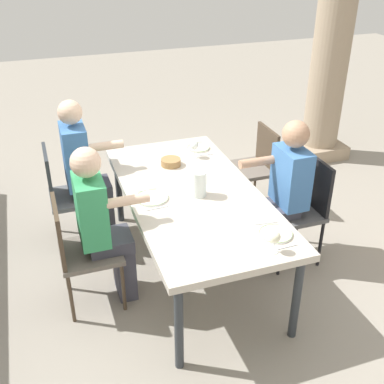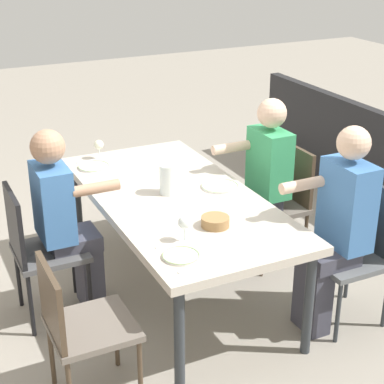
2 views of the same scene
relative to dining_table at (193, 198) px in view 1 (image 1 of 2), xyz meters
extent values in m
plane|color=gray|center=(0.00, 0.00, -0.69)|extent=(16.00, 16.00, 0.00)
cube|color=beige|center=(0.00, 0.00, 0.03)|extent=(2.07, 1.00, 0.05)
cylinder|color=#2D3338|center=(-0.95, 0.42, -0.34)|extent=(0.06, 0.06, 0.69)
cylinder|color=#2D3338|center=(0.95, 0.42, -0.34)|extent=(0.06, 0.06, 0.69)
cylinder|color=#2D3338|center=(-0.95, -0.42, -0.34)|extent=(0.06, 0.06, 0.69)
cylinder|color=#2D3338|center=(0.95, -0.42, -0.34)|extent=(0.06, 0.06, 0.69)
cube|color=#6A6158|center=(-0.76, 0.84, -0.24)|extent=(0.44, 0.44, 0.04)
cube|color=#473828|center=(-0.76, 1.04, -0.04)|extent=(0.42, 0.03, 0.40)
cylinder|color=#473828|center=(-0.95, 0.65, -0.47)|extent=(0.03, 0.03, 0.43)
cylinder|color=#473828|center=(-0.57, 0.65, -0.47)|extent=(0.03, 0.03, 0.43)
cylinder|color=#473828|center=(-0.95, 1.03, -0.47)|extent=(0.03, 0.03, 0.43)
cylinder|color=#473828|center=(-0.57, 1.03, -0.47)|extent=(0.03, 0.03, 0.43)
cube|color=#5B5E61|center=(-0.76, -0.84, -0.24)|extent=(0.44, 0.44, 0.04)
cube|color=#2D3338|center=(-0.76, -1.04, 0.00)|extent=(0.42, 0.03, 0.47)
cylinder|color=#2D3338|center=(-0.57, -0.65, -0.47)|extent=(0.03, 0.03, 0.43)
cylinder|color=#2D3338|center=(-0.95, -0.65, -0.47)|extent=(0.03, 0.03, 0.43)
cylinder|color=#2D3338|center=(-0.57, -1.03, -0.47)|extent=(0.03, 0.03, 0.43)
cylinder|color=#2D3338|center=(-0.95, -1.03, -0.47)|extent=(0.03, 0.03, 0.43)
cube|color=#4F4F50|center=(0.12, 0.84, -0.23)|extent=(0.44, 0.44, 0.04)
cube|color=black|center=(0.12, 1.04, 0.00)|extent=(0.42, 0.03, 0.45)
cylinder|color=black|center=(-0.07, 0.65, -0.46)|extent=(0.03, 0.03, 0.44)
cylinder|color=black|center=(0.31, 0.65, -0.46)|extent=(0.03, 0.03, 0.44)
cylinder|color=black|center=(-0.07, 1.03, -0.46)|extent=(0.03, 0.03, 0.44)
cylinder|color=black|center=(0.31, 1.03, -0.46)|extent=(0.03, 0.03, 0.44)
cube|color=#6A6158|center=(0.12, -0.84, -0.24)|extent=(0.44, 0.44, 0.04)
cube|color=#473828|center=(0.12, -1.04, -0.02)|extent=(0.42, 0.03, 0.44)
cylinder|color=#473828|center=(0.31, -0.65, -0.47)|extent=(0.03, 0.03, 0.43)
cylinder|color=#473828|center=(-0.07, -0.65, -0.47)|extent=(0.03, 0.03, 0.43)
cylinder|color=#473828|center=(0.31, -1.03, -0.47)|extent=(0.03, 0.03, 0.43)
cylinder|color=#473828|center=(-0.07, -1.03, -0.47)|extent=(0.03, 0.03, 0.43)
cube|color=#3F3F4C|center=(-0.76, -0.60, -0.46)|extent=(0.24, 0.14, 0.46)
cube|color=#3F3F4C|center=(-0.76, -0.69, -0.18)|extent=(0.28, 0.32, 0.10)
cube|color=#3F72B2|center=(-0.76, -0.80, 0.15)|extent=(0.34, 0.20, 0.55)
sphere|color=beige|center=(-0.76, -0.80, 0.54)|extent=(0.20, 0.20, 0.20)
cylinder|color=beige|center=(-0.62, -0.56, 0.27)|extent=(0.07, 0.30, 0.07)
cube|color=#3F3F4C|center=(0.12, -0.60, -0.46)|extent=(0.24, 0.14, 0.46)
cube|color=#3F3F4C|center=(0.12, -0.69, -0.18)|extent=(0.28, 0.32, 0.10)
cube|color=#389E60|center=(0.12, -0.80, 0.12)|extent=(0.34, 0.20, 0.49)
sphere|color=beige|center=(0.12, -0.80, 0.49)|extent=(0.21, 0.21, 0.21)
cylinder|color=beige|center=(0.26, -0.56, 0.23)|extent=(0.07, 0.30, 0.07)
cube|color=#3F3F4C|center=(0.12, 0.59, -0.46)|extent=(0.24, 0.14, 0.46)
cube|color=#3F3F4C|center=(0.12, 0.68, -0.18)|extent=(0.28, 0.32, 0.10)
cube|color=#3F72B2|center=(0.12, 0.79, 0.12)|extent=(0.34, 0.20, 0.48)
sphere|color=tan|center=(0.12, 0.79, 0.48)|extent=(0.21, 0.21, 0.21)
cylinder|color=tan|center=(-0.02, 0.55, 0.22)|extent=(0.07, 0.30, 0.07)
cube|color=tan|center=(-1.69, 2.27, -0.61)|extent=(0.56, 0.56, 0.16)
cylinder|color=tan|center=(-1.69, 2.27, 0.72)|extent=(0.43, 0.43, 2.48)
cylinder|color=white|center=(-0.77, 0.32, 0.06)|extent=(0.20, 0.20, 0.01)
torus|color=#A4C786|center=(-0.77, 0.32, 0.07)|extent=(0.21, 0.21, 0.01)
cylinder|color=white|center=(-0.60, 0.22, 0.06)|extent=(0.06, 0.06, 0.00)
cylinder|color=white|center=(-0.60, 0.22, 0.10)|extent=(0.01, 0.01, 0.08)
sphere|color=white|center=(-0.60, 0.22, 0.17)|extent=(0.08, 0.08, 0.08)
cube|color=silver|center=(-0.92, 0.32, 0.06)|extent=(0.02, 0.17, 0.01)
cube|color=silver|center=(-0.62, 0.32, 0.06)|extent=(0.02, 0.17, 0.01)
cylinder|color=white|center=(0.00, -0.33, 0.06)|extent=(0.25, 0.25, 0.01)
torus|color=#A9CD91|center=(0.00, -0.33, 0.07)|extent=(0.25, 0.25, 0.01)
cube|color=silver|center=(-0.15, -0.33, 0.06)|extent=(0.03, 0.17, 0.01)
cube|color=silver|center=(0.15, -0.33, 0.06)|extent=(0.02, 0.17, 0.01)
cylinder|color=white|center=(0.74, 0.33, 0.06)|extent=(0.23, 0.23, 0.01)
torus|color=#A9CD91|center=(0.74, 0.33, 0.07)|extent=(0.23, 0.23, 0.01)
cylinder|color=white|center=(0.90, 0.23, 0.06)|extent=(0.06, 0.06, 0.00)
cylinder|color=white|center=(0.90, 0.23, 0.10)|extent=(0.01, 0.01, 0.07)
sphere|color=#F2EFCC|center=(0.90, 0.23, 0.17)|extent=(0.07, 0.07, 0.07)
cube|color=silver|center=(0.59, 0.33, 0.06)|extent=(0.04, 0.17, 0.01)
cube|color=silver|center=(0.89, 0.33, 0.06)|extent=(0.02, 0.17, 0.01)
cylinder|color=white|center=(0.06, 0.03, 0.16)|extent=(0.12, 0.12, 0.20)
cylinder|color=#EFEAC6|center=(0.06, 0.03, 0.13)|extent=(0.11, 0.11, 0.13)
cylinder|color=#9E7547|center=(-0.51, -0.02, 0.09)|extent=(0.17, 0.17, 0.06)
camera|label=1|loc=(3.09, -1.07, 1.88)|focal=44.98mm
camera|label=2|loc=(-3.48, 1.57, 1.73)|focal=58.90mm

